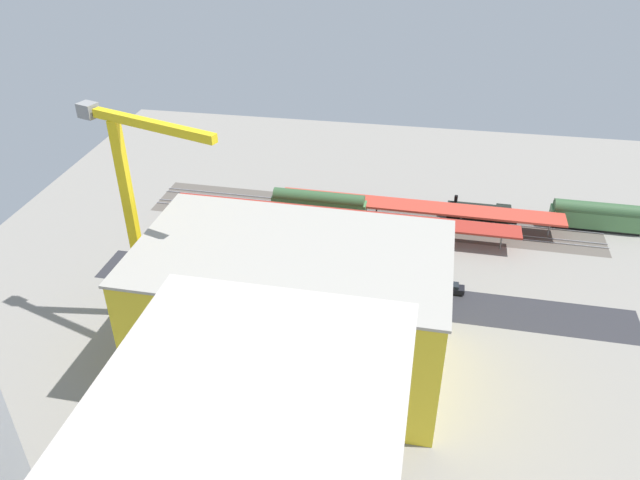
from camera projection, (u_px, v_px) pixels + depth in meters
name	position (u px, v px, depth m)	size (l,w,h in m)	color
ground_plane	(358.00, 275.00, 109.20)	(146.63, 146.63, 0.00)	gray
rail_bed	(371.00, 216.00, 127.12)	(91.64, 13.39, 0.01)	#5B544C
street_asphalt	(355.00, 293.00, 104.60)	(91.64, 9.00, 0.01)	#2D2D33
track_rails	(371.00, 216.00, 127.02)	(91.61, 9.42, 0.12)	#9E9EA8
platform_canopy_near	(341.00, 215.00, 119.74)	(68.27, 6.50, 4.10)	#A82D23
platform_canopy_far	(419.00, 207.00, 122.95)	(56.48, 6.55, 3.96)	#C63D2D
locomotive	(482.00, 212.00, 125.19)	(14.07, 2.92, 4.88)	black
passenger_coach	(598.00, 216.00, 121.24)	(17.95, 3.60, 5.82)	black
freight_coach_far	(319.00, 205.00, 124.70)	(19.37, 3.36, 6.10)	black
parked_car_0	(450.00, 288.00, 104.47)	(4.67, 1.98, 1.75)	black
parked_car_1	(414.00, 283.00, 105.77)	(4.36, 1.99, 1.72)	black
parked_car_2	(370.00, 279.00, 106.77)	(4.43, 1.84, 1.80)	black
parked_car_3	(328.00, 274.00, 108.20)	(4.58, 1.77, 1.74)	black
parked_car_4	(290.00, 272.00, 108.57)	(4.22, 1.90, 1.68)	black
parked_car_5	(252.00, 268.00, 109.67)	(4.80, 2.11, 1.67)	black
construction_building	(293.00, 310.00, 85.62)	(41.14, 23.91, 18.89)	yellow
construction_roof_slab	(292.00, 252.00, 80.54)	(41.74, 24.51, 0.40)	#ADA89E
tower_crane	(136.00, 208.00, 88.92)	(22.00, 8.83, 34.64)	gray
box_truck_0	(261.00, 278.00, 105.49)	(9.70, 3.45, 3.49)	black
box_truck_1	(362.00, 291.00, 102.56)	(9.70, 2.64, 3.26)	black
street_tree_0	(165.00, 272.00, 102.74)	(4.70, 4.70, 6.59)	brown
street_tree_1	(206.00, 275.00, 102.27)	(4.18, 4.18, 6.15)	brown
street_tree_2	(425.00, 296.00, 95.30)	(4.31, 4.31, 7.38)	brown
traffic_light	(219.00, 276.00, 101.51)	(0.50, 0.36, 6.44)	#333333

